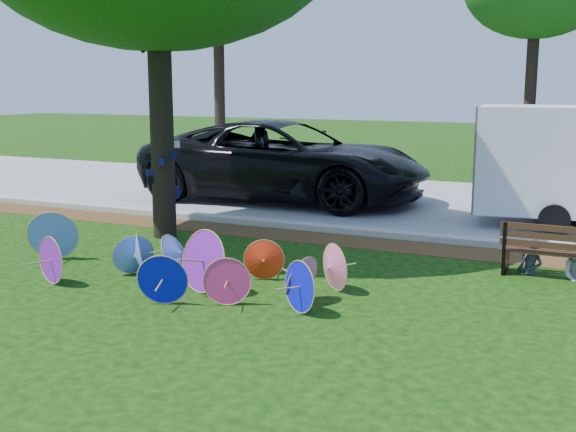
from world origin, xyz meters
name	(u,v)px	position (x,y,z in m)	size (l,w,h in m)	color
ground	(191,304)	(0.00, 0.00, 0.00)	(90.00, 90.00, 0.00)	black
mulch_strip	(320,238)	(0.00, 4.50, 0.01)	(90.00, 1.00, 0.01)	#472D16
curb	(333,229)	(0.00, 5.20, 0.06)	(90.00, 0.30, 0.12)	#B7B5AD
street	(394,201)	(0.00, 9.35, 0.01)	(90.00, 8.00, 0.01)	gray
parasol_pile	(181,260)	(-0.63, 0.75, 0.37)	(5.70, 2.03, 0.91)	#5D83F3
black_van	(285,161)	(-2.50, 8.26, 0.99)	(3.28, 7.11, 1.98)	black
cargo_trailer	(556,159)	(3.87, 7.70, 1.37)	(3.06, 1.94, 2.74)	white
park_bench	(555,250)	(4.26, 3.51, 0.42)	(1.59, 0.61, 0.83)	black
person_left	(532,240)	(3.91, 3.56, 0.53)	(0.38, 0.25, 1.05)	#36394A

